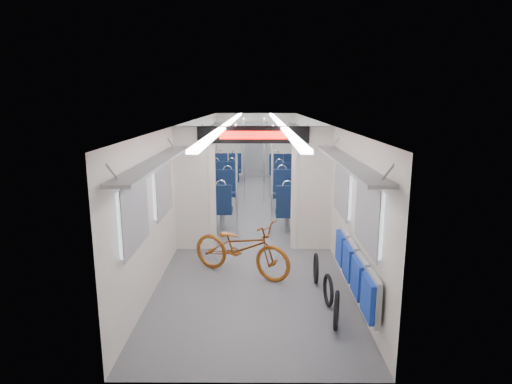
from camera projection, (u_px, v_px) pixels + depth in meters
carriage at (254, 158)px, 9.55m from camera, size 12.00×12.02×2.31m
bicycle at (241, 247)px, 6.82m from camera, size 1.82×1.35×0.91m
flip_bench at (355, 270)px, 5.61m from camera, size 0.12×2.13×0.54m
bike_hoop_a at (336, 312)px, 5.22m from camera, size 0.17×0.49×0.49m
bike_hoop_b at (328, 292)px, 5.82m from camera, size 0.09×0.45×0.45m
bike_hoop_c at (316, 270)px, 6.55m from camera, size 0.07×0.47×0.47m
seat_bay_near_left at (215, 195)px, 10.13m from camera, size 0.92×2.12×1.11m
seat_bay_near_right at (294, 196)px, 9.94m from camera, size 0.95×2.24×1.15m
seat_bay_far_left at (226, 171)px, 13.71m from camera, size 0.91×2.05×1.09m
seat_bay_far_right at (285, 173)px, 13.26m from camera, size 0.93×2.17×1.13m
stanchion_near_left at (237, 181)px, 8.64m from camera, size 0.04×0.04×2.30m
stanchion_near_right at (272, 184)px, 8.37m from camera, size 0.04×0.04×2.30m
stanchion_far_left at (244, 160)px, 11.64m from camera, size 0.04×0.04×2.30m
stanchion_far_right at (264, 160)px, 11.65m from camera, size 0.05×0.05×2.30m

